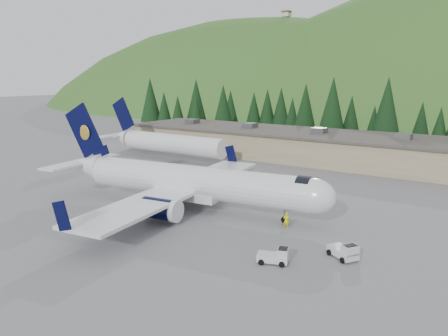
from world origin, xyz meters
TOP-DOWN VIEW (x-y plane):
  - ground at (0.00, 0.00)m, footprint 600.00×600.00m
  - airliner at (-1.06, -0.14)m, footprint 36.67×34.52m
  - second_airliner at (-24.92, 22.00)m, footprint 27.50×11.00m
  - baggage_tug_a at (14.85, -8.31)m, footprint 2.87×2.21m
  - baggage_tug_b at (19.42, -4.19)m, footprint 3.09×2.72m
  - terminal_building at (-5.01, 38.00)m, footprint 71.00×17.00m
  - ramp_worker at (11.82, -0.02)m, footprint 0.69×0.51m
  - tree_line at (-9.12, 59.52)m, footprint 114.92×19.36m

SIDE VIEW (x-z plane):
  - ground at x=0.00m, z-range 0.00..0.00m
  - baggage_tug_a at x=14.85m, z-range -0.07..1.31m
  - baggage_tug_b at x=19.42m, z-range -0.08..1.41m
  - ramp_worker at x=11.82m, z-range 0.00..1.73m
  - terminal_building at x=-5.01m, z-range -0.43..5.67m
  - airliner at x=-1.06m, z-range -2.84..9.33m
  - second_airliner at x=-24.92m, z-range -1.70..8.35m
  - tree_line at x=-9.12m, z-range 0.33..14.56m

